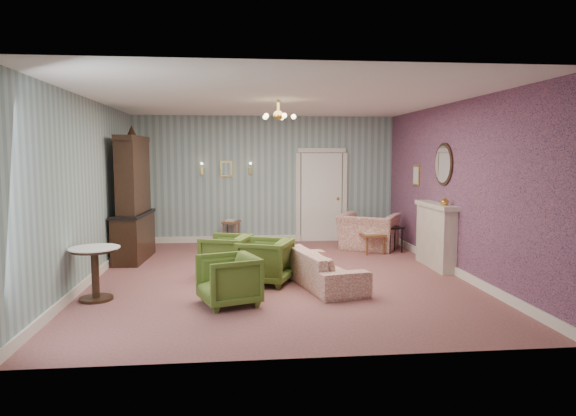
{
  "coord_description": "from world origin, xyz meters",
  "views": [
    {
      "loc": [
        -0.71,
        -8.4,
        2.01
      ],
      "look_at": [
        0.2,
        0.4,
        1.1
      ],
      "focal_mm": 32.12,
      "sensor_mm": 36.0,
      "label": 1
    }
  ],
  "objects": [
    {
      "name": "nesting_table",
      "position": [
        -0.8,
        3.15,
        0.29
      ],
      "size": [
        0.44,
        0.52,
        0.58
      ],
      "primitive_type": null,
      "rotation": [
        0.0,
        0.0,
        -0.24
      ],
      "color": "brown",
      "rests_on": "floor"
    },
    {
      "name": "wall_left",
      "position": [
        -3.0,
        0.0,
        1.45
      ],
      "size": [
        0.0,
        7.0,
        7.0
      ],
      "primitive_type": "plane",
      "rotation": [
        1.57,
        0.0,
        1.57
      ],
      "color": "gray",
      "rests_on": "ground"
    },
    {
      "name": "wall_front",
      "position": [
        0.0,
        -3.5,
        1.45
      ],
      "size": [
        6.0,
        0.0,
        6.0
      ],
      "primitive_type": "plane",
      "rotation": [
        -1.57,
        0.0,
        0.0
      ],
      "color": "gray",
      "rests_on": "ground"
    },
    {
      "name": "oval_mirror",
      "position": [
        2.96,
        0.4,
        1.85
      ],
      "size": [
        0.04,
        0.76,
        0.84
      ],
      "primitive_type": null,
      "color": "white",
      "rests_on": "wall_right"
    },
    {
      "name": "door",
      "position": [
        1.3,
        3.46,
        1.08
      ],
      "size": [
        1.12,
        0.12,
        2.16
      ],
      "primitive_type": null,
      "color": "white",
      "rests_on": "floor"
    },
    {
      "name": "coffee_table",
      "position": [
        2.07,
        1.97,
        0.2
      ],
      "size": [
        0.52,
        0.83,
        0.41
      ],
      "primitive_type": null,
      "rotation": [
        0.0,
        0.0,
        0.1
      ],
      "color": "brown",
      "rests_on": "floor"
    },
    {
      "name": "sofa_chintz",
      "position": [
        0.63,
        -0.65,
        0.37
      ],
      "size": [
        0.96,
        1.96,
        0.74
      ],
      "primitive_type": "imported",
      "rotation": [
        0.0,
        0.0,
        1.8
      ],
      "color": "#A34241",
      "rests_on": "floor"
    },
    {
      "name": "sconce_right",
      "position": [
        -0.35,
        3.44,
        1.7
      ],
      "size": [
        0.16,
        0.12,
        0.3
      ],
      "primitive_type": null,
      "color": "gold",
      "rests_on": "wall_back"
    },
    {
      "name": "fireplace",
      "position": [
        2.86,
        0.4,
        0.58
      ],
      "size": [
        0.3,
        1.4,
        1.16
      ],
      "primitive_type": null,
      "color": "beige",
      "rests_on": "floor"
    },
    {
      "name": "wall_right_floral",
      "position": [
        2.98,
        0.0,
        1.45
      ],
      "size": [
        0.0,
        7.0,
        7.0
      ],
      "primitive_type": "plane",
      "rotation": [
        1.57,
        0.0,
        -1.57
      ],
      "color": "#B85C71",
      "rests_on": "ground"
    },
    {
      "name": "ceiling",
      "position": [
        0.0,
        0.0,
        2.9
      ],
      "size": [
        7.0,
        7.0,
        0.0
      ],
      "primitive_type": "plane",
      "rotation": [
        3.14,
        0.0,
        0.0
      ],
      "color": "white",
      "rests_on": "ground"
    },
    {
      "name": "side_table_black",
      "position": [
        2.53,
        1.88,
        0.27
      ],
      "size": [
        0.43,
        0.43,
        0.54
      ],
      "primitive_type": null,
      "rotation": [
        0.0,
        0.0,
        0.24
      ],
      "color": "black",
      "rests_on": "floor"
    },
    {
      "name": "gilt_mirror_back",
      "position": [
        -0.9,
        3.46,
        1.7
      ],
      "size": [
        0.28,
        0.06,
        0.36
      ],
      "primitive_type": null,
      "color": "gold",
      "rests_on": "wall_back"
    },
    {
      "name": "chandelier",
      "position": [
        0.0,
        0.0,
        2.63
      ],
      "size": [
        0.56,
        0.56,
        0.36
      ],
      "primitive_type": null,
      "color": "gold",
      "rests_on": "ceiling"
    },
    {
      "name": "dresser",
      "position": [
        -2.65,
        1.63,
        1.26
      ],
      "size": [
        0.62,
        1.54,
        2.51
      ],
      "primitive_type": null,
      "rotation": [
        0.0,
        0.0,
        -0.07
      ],
      "color": "black",
      "rests_on": "floor"
    },
    {
      "name": "pedestal_table",
      "position": [
        -2.65,
        -1.16,
        0.38
      ],
      "size": [
        0.82,
        0.82,
        0.75
      ],
      "primitive_type": null,
      "rotation": [
        0.0,
        0.0,
        0.23
      ],
      "color": "black",
      "rests_on": "floor"
    },
    {
      "name": "olive_chair_c",
      "position": [
        -0.87,
        0.15,
        0.38
      ],
      "size": [
        0.89,
        0.92,
        0.76
      ],
      "primitive_type": "imported",
      "rotation": [
        0.0,
        0.0,
        -1.91
      ],
      "color": "#4F6924",
      "rests_on": "floor"
    },
    {
      "name": "wall_right",
      "position": [
        3.0,
        0.0,
        1.45
      ],
      "size": [
        0.0,
        7.0,
        7.0
      ],
      "primitive_type": "plane",
      "rotation": [
        1.57,
        0.0,
        -1.57
      ],
      "color": "gray",
      "rests_on": "ground"
    },
    {
      "name": "wingback_chair",
      "position": [
        2.12,
        2.28,
        0.51
      ],
      "size": [
        1.39,
        1.24,
        1.02
      ],
      "primitive_type": "imported",
      "rotation": [
        0.0,
        0.0,
        2.62
      ],
      "color": "#A34241",
      "rests_on": "floor"
    },
    {
      "name": "mantel_vase",
      "position": [
        2.84,
        0.0,
        1.23
      ],
      "size": [
        0.15,
        0.15,
        0.15
      ],
      "primitive_type": "imported",
      "color": "gold",
      "rests_on": "fireplace"
    },
    {
      "name": "framed_print",
      "position": [
        2.97,
        1.75,
        1.6
      ],
      "size": [
        0.04,
        0.34,
        0.42
      ],
      "primitive_type": null,
      "color": "gold",
      "rests_on": "wall_right"
    },
    {
      "name": "wall_back",
      "position": [
        0.0,
        3.5,
        1.45
      ],
      "size": [
        6.0,
        0.0,
        6.0
      ],
      "primitive_type": "plane",
      "rotation": [
        1.57,
        0.0,
        0.0
      ],
      "color": "gray",
      "rests_on": "ground"
    },
    {
      "name": "olive_chair_a",
      "position": [
        -0.81,
        -1.57,
        0.37
      ],
      "size": [
        0.88,
        0.91,
        0.75
      ],
      "primitive_type": "imported",
      "rotation": [
        0.0,
        0.0,
        -1.23
      ],
      "color": "#4F6924",
      "rests_on": "floor"
    },
    {
      "name": "olive_chair_b",
      "position": [
        -0.25,
        -0.46,
        0.39
      ],
      "size": [
        0.94,
        0.96,
        0.78
      ],
      "primitive_type": "imported",
      "rotation": [
        0.0,
        0.0,
        -1.95
      ],
      "color": "#4F6924",
      "rests_on": "floor"
    },
    {
      "name": "sconce_left",
      "position": [
        -1.45,
        3.44,
        1.7
      ],
      "size": [
        0.16,
        0.12,
        0.3
      ],
      "primitive_type": null,
      "color": "gold",
      "rests_on": "wall_back"
    },
    {
      "name": "floor",
      "position": [
        0.0,
        0.0,
        0.0
      ],
      "size": [
        7.0,
        7.0,
        0.0
      ],
      "primitive_type": "plane",
      "color": "#905754",
      "rests_on": "ground"
    },
    {
      "name": "burgundy_cushion",
      "position": [
        2.07,
        2.13,
        0.48
      ],
      "size": [
        0.41,
        0.28,
        0.39
      ],
      "primitive_type": "cube",
      "rotation": [
        0.17,
        0.0,
        -0.35
      ],
      "color": "maroon",
      "rests_on": "wingback_chair"
    }
  ]
}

